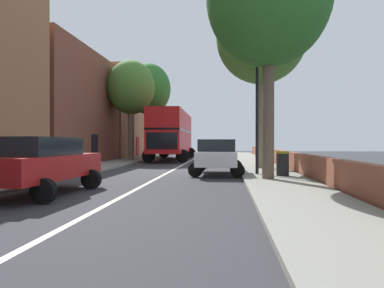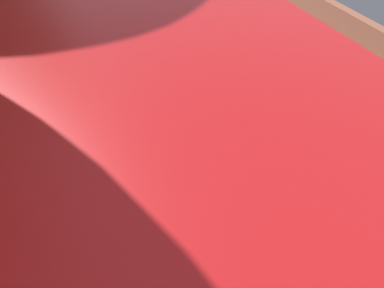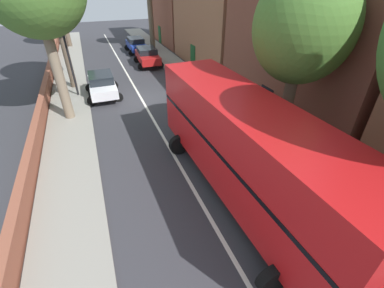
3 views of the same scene
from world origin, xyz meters
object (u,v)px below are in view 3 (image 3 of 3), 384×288
parked_car_white_right_2 (102,84)px  street_tree_left_0 (304,28)px  double_decker_bus (246,146)px  parked_car_blue_left_0 (136,44)px  parked_car_red_left_1 (147,56)px  litter_bin_right (62,86)px  lamppost_right (65,43)px

parked_car_white_right_2 → street_tree_left_0: (-7.32, 11.13, 5.02)m
double_decker_bus → parked_car_white_right_2: double_decker_bus is taller
parked_car_blue_left_0 → parked_car_white_right_2: (5.00, 12.46, 0.02)m
parked_car_red_left_1 → parked_car_white_right_2: size_ratio=1.06×
street_tree_left_0 → parked_car_white_right_2: bearing=-56.6°
double_decker_bus → litter_bin_right: double_decker_bus is taller
parked_car_red_left_1 → street_tree_left_0: street_tree_left_0 is taller
parked_car_blue_left_0 → parked_car_white_right_2: size_ratio=1.04×
parked_car_red_left_1 → street_tree_left_0: size_ratio=0.55×
parked_car_white_right_2 → double_decker_bus: bearing=108.1°
parked_car_red_left_1 → litter_bin_right: (7.80, 5.29, -0.31)m
parked_car_red_left_1 → litter_bin_right: size_ratio=4.30×
parked_car_blue_left_0 → street_tree_left_0: bearing=95.6°
double_decker_bus → parked_car_white_right_2: size_ratio=2.61×
double_decker_bus → street_tree_left_0: size_ratio=1.36×
double_decker_bus → lamppost_right: size_ratio=1.75×
street_tree_left_0 → double_decker_bus: bearing=28.6°
double_decker_bus → lamppost_right: bearing=-66.1°
parked_car_blue_left_0 → street_tree_left_0: street_tree_left_0 is taller
parked_car_blue_left_0 → parked_car_red_left_1: size_ratio=0.99×
street_tree_left_0 → litter_bin_right: 17.01m
double_decker_bus → lamppost_right: (6.00, -13.54, 1.45)m
parked_car_red_left_1 → lamppost_right: size_ratio=0.71×
parked_car_blue_left_0 → parked_car_white_right_2: 13.43m
parked_car_white_right_2 → street_tree_left_0: size_ratio=0.52×
parked_car_white_right_2 → lamppost_right: lamppost_right is taller
parked_car_white_right_2 → litter_bin_right: 3.18m
parked_car_blue_left_0 → lamppost_right: bearing=59.9°
double_decker_bus → litter_bin_right: size_ratio=10.61×
double_decker_bus → parked_car_blue_left_0: (-0.80, -25.29, -1.42)m
double_decker_bus → lamppost_right: 14.88m
parked_car_red_left_1 → lamppost_right: lamppost_right is taller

